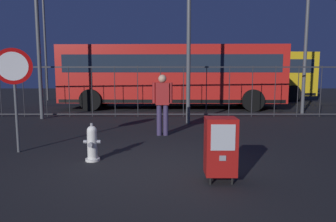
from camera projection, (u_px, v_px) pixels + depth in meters
ground_plane at (151, 169)px, 5.43m from camera, size 60.00×60.00×0.00m
fire_hydrant at (92, 143)px, 5.91m from camera, size 0.33×0.31×0.75m
newspaper_box_primary at (220, 146)px, 4.75m from camera, size 0.48×0.42×1.02m
stop_sign at (13, 78)px, 6.40m from camera, size 0.71×0.31×2.23m
pedestrian at (162, 101)px, 8.30m from camera, size 0.55×0.22×1.67m
fence_barrier at (160, 91)px, 11.94m from camera, size 18.03×0.04×2.00m
bus_near at (171, 73)px, 14.83m from camera, size 10.56×2.99×3.00m
bus_far at (227, 73)px, 19.19m from camera, size 10.64×3.31×3.00m
street_light_near_left at (36, 8)px, 11.01m from camera, size 0.32×0.32×7.03m
street_light_far_left at (44, 27)px, 18.94m from camera, size 0.32×0.32×8.04m
street_light_far_right at (307, 6)px, 12.36m from camera, size 0.32×0.32×7.75m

